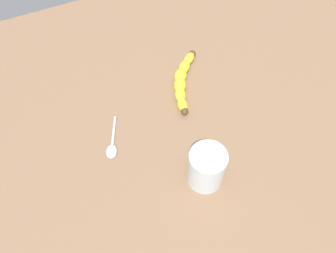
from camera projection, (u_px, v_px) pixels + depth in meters
The scene contains 4 objects.
wooden_tabletop at pixel (214, 140), 85.48cm from camera, with size 120.00×120.00×3.00cm, color #856348.
banana at pixel (183, 80), 91.57cm from camera, with size 18.03×12.02×3.09cm.
smoothie_glass at pixel (207, 168), 74.67cm from camera, with size 7.66×7.66×9.30cm.
teaspoon at pixel (112, 149), 81.91cm from camera, with size 10.79×5.98×0.80cm.
Camera 1 is at (-36.81, 28.28, 74.14)cm, focal length 39.42 mm.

